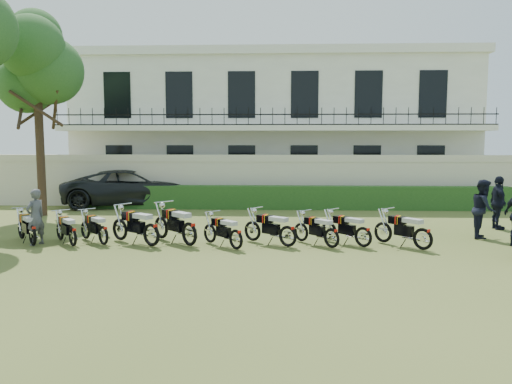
# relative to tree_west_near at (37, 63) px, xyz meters

# --- Properties ---
(ground) EXTENTS (100.00, 100.00, 0.00)m
(ground) POSITION_rel_tree_west_near_xyz_m (8.96, -5.00, -5.89)
(ground) COLOR #475522
(ground) RESTS_ON ground
(perimeter_wall) EXTENTS (30.00, 0.35, 2.30)m
(perimeter_wall) POSITION_rel_tree_west_near_xyz_m (8.96, 3.00, -4.72)
(perimeter_wall) COLOR beige
(perimeter_wall) RESTS_ON ground
(hedge) EXTENTS (18.00, 0.60, 1.00)m
(hedge) POSITION_rel_tree_west_near_xyz_m (9.96, 2.20, -5.39)
(hedge) COLOR #163E16
(hedge) RESTS_ON ground
(building) EXTENTS (20.40, 9.60, 7.40)m
(building) POSITION_rel_tree_west_near_xyz_m (8.96, 8.96, -2.18)
(building) COLOR white
(building) RESTS_ON ground
(tree_west_near) EXTENTS (3.40, 3.20, 7.90)m
(tree_west_near) POSITION_rel_tree_west_near_xyz_m (0.00, 0.00, 0.00)
(tree_west_near) COLOR #473323
(tree_west_near) RESTS_ON ground
(motorcycle_0) EXTENTS (1.23, 1.40, 0.97)m
(motorcycle_0) POSITION_rel_tree_west_near_xyz_m (2.34, -5.60, -5.44)
(motorcycle_0) COLOR black
(motorcycle_0) RESTS_ON ground
(motorcycle_1) EXTENTS (1.15, 1.33, 0.92)m
(motorcycle_1) POSITION_rel_tree_west_near_xyz_m (3.51, -5.68, -5.47)
(motorcycle_1) COLOR black
(motorcycle_1) RESTS_ON ground
(motorcycle_2) EXTENTS (1.27, 1.26, 0.93)m
(motorcycle_2) POSITION_rel_tree_west_near_xyz_m (4.29, -5.44, -5.46)
(motorcycle_2) COLOR black
(motorcycle_2) RESTS_ON ground
(motorcycle_3) EXTENTS (1.71, 1.24, 1.10)m
(motorcycle_3) POSITION_rel_tree_west_near_xyz_m (5.69, -5.58, -5.38)
(motorcycle_3) COLOR black
(motorcycle_3) RESTS_ON ground
(motorcycle_4) EXTENTS (1.57, 1.54, 1.14)m
(motorcycle_4) POSITION_rel_tree_west_near_xyz_m (6.74, -5.49, -5.36)
(motorcycle_4) COLOR black
(motorcycle_4) RESTS_ON ground
(motorcycle_5) EXTENTS (1.26, 1.30, 0.94)m
(motorcycle_5) POSITION_rel_tree_west_near_xyz_m (8.07, -5.87, -5.46)
(motorcycle_5) COLOR black
(motorcycle_5) RESTS_ON ground
(motorcycle_6) EXTENTS (1.54, 1.18, 1.01)m
(motorcycle_6) POSITION_rel_tree_west_near_xyz_m (9.47, -5.48, -5.42)
(motorcycle_6) COLOR black
(motorcycle_6) RESTS_ON ground
(motorcycle_7) EXTENTS (1.22, 1.33, 0.94)m
(motorcycle_7) POSITION_rel_tree_west_near_xyz_m (10.67, -5.57, -5.46)
(motorcycle_7) COLOR black
(motorcycle_7) RESTS_ON ground
(motorcycle_8) EXTENTS (1.31, 1.31, 0.96)m
(motorcycle_8) POSITION_rel_tree_west_near_xyz_m (11.55, -5.43, -5.44)
(motorcycle_8) COLOR black
(motorcycle_8) RESTS_ON ground
(motorcycle_9) EXTENTS (1.32, 1.45, 1.02)m
(motorcycle_9) POSITION_rel_tree_west_near_xyz_m (13.08, -5.73, -5.42)
(motorcycle_9) COLOR black
(motorcycle_9) RESTS_ON ground
(suv) EXTENTS (6.35, 3.95, 1.64)m
(suv) POSITION_rel_tree_west_near_xyz_m (2.60, 2.99, -5.07)
(suv) COLOR black
(suv) RESTS_ON ground
(inspector) EXTENTS (0.59, 0.69, 1.59)m
(inspector) POSITION_rel_tree_west_near_xyz_m (2.35, -5.40, -5.09)
(inspector) COLOR #57575B
(inspector) RESTS_ON ground
(officer_4) EXTENTS (0.92, 1.04, 1.78)m
(officer_4) POSITION_rel_tree_west_near_xyz_m (15.41, -3.86, -5.00)
(officer_4) COLOR black
(officer_4) RESTS_ON ground
(officer_5) EXTENTS (0.46, 1.05, 1.78)m
(officer_5) POSITION_rel_tree_west_near_xyz_m (16.51, -2.33, -5.00)
(officer_5) COLOR black
(officer_5) RESTS_ON ground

